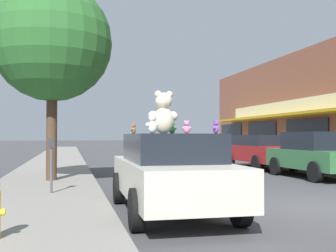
{
  "coord_description": "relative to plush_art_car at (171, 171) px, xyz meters",
  "views": [
    {
      "loc": [
        -5.14,
        -7.88,
        1.49
      ],
      "look_at": [
        -3.06,
        1.03,
        1.71
      ],
      "focal_mm": 45.0,
      "sensor_mm": 36.0,
      "label": 1
    }
  ],
  "objects": [
    {
      "name": "ground_plane",
      "position": [
        3.24,
        -0.01,
        -0.81
      ],
      "size": [
        260.0,
        260.0,
        0.0
      ],
      "primitive_type": "plane",
      "color": "#424244"
    },
    {
      "name": "sidewalk_near",
      "position": [
        -2.56,
        -0.01,
        -0.73
      ],
      "size": [
        2.88,
        90.0,
        0.17
      ],
      "color": "gray",
      "rests_on": "ground_plane"
    },
    {
      "name": "plush_art_car",
      "position": [
        0.0,
        0.0,
        0.0
      ],
      "size": [
        1.97,
        4.55,
        1.53
      ],
      "rotation": [
        0.0,
        0.0,
        -0.01
      ],
      "color": "beige",
      "rests_on": "ground_plane"
    },
    {
      "name": "teddy_bear_giant",
      "position": [
        -0.08,
        0.27,
        1.13
      ],
      "size": [
        0.64,
        0.42,
        0.86
      ],
      "rotation": [
        0.0,
        0.0,
        3.3
      ],
      "color": "beige",
      "rests_on": "plush_art_car"
    },
    {
      "name": "teddy_bear_green",
      "position": [
        0.28,
        1.04,
        0.86
      ],
      "size": [
        0.22,
        0.14,
        0.3
      ],
      "rotation": [
        0.0,
        0.0,
        3.26
      ],
      "color": "green",
      "rests_on": "plush_art_car"
    },
    {
      "name": "teddy_bear_brown",
      "position": [
        -0.61,
        0.78,
        0.83
      ],
      "size": [
        0.14,
        0.17,
        0.23
      ],
      "rotation": [
        0.0,
        0.0,
        4.2
      ],
      "color": "olive",
      "rests_on": "plush_art_car"
    },
    {
      "name": "teddy_bear_white",
      "position": [
        -0.53,
        -0.89,
        0.89
      ],
      "size": [
        0.26,
        0.2,
        0.35
      ],
      "rotation": [
        0.0,
        0.0,
        3.58
      ],
      "color": "white",
      "rests_on": "plush_art_car"
    },
    {
      "name": "teddy_bear_pink",
      "position": [
        0.06,
        -0.94,
        0.83
      ],
      "size": [
        0.17,
        0.14,
        0.23
      ],
      "rotation": [
        0.0,
        0.0,
        2.63
      ],
      "color": "pink",
      "rests_on": "plush_art_car"
    },
    {
      "name": "teddy_bear_purple",
      "position": [
        0.62,
        -0.84,
        0.83
      ],
      "size": [
        0.16,
        0.17,
        0.24
      ],
      "rotation": [
        0.0,
        0.0,
        4.06
      ],
      "color": "purple",
      "rests_on": "plush_art_car"
    },
    {
      "name": "parked_car_far_center",
      "position": [
        6.56,
        5.42,
        0.03
      ],
      "size": [
        1.86,
        4.25,
        1.63
      ],
      "color": "#336B3D",
      "rests_on": "ground_plane"
    },
    {
      "name": "parked_car_far_right",
      "position": [
        6.56,
        9.86,
        0.02
      ],
      "size": [
        1.88,
        4.74,
        1.52
      ],
      "color": "maroon",
      "rests_on": "ground_plane"
    },
    {
      "name": "street_tree",
      "position": [
        -2.43,
        5.22,
        3.5
      ],
      "size": [
        3.6,
        3.6,
        5.97
      ],
      "color": "#473323",
      "rests_on": "sidewalk_near"
    },
    {
      "name": "parking_meter",
      "position": [
        -2.31,
        2.26,
        0.16
      ],
      "size": [
        0.14,
        0.1,
        1.27
      ],
      "color": "#4C4C51",
      "rests_on": "sidewalk_near"
    }
  ]
}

